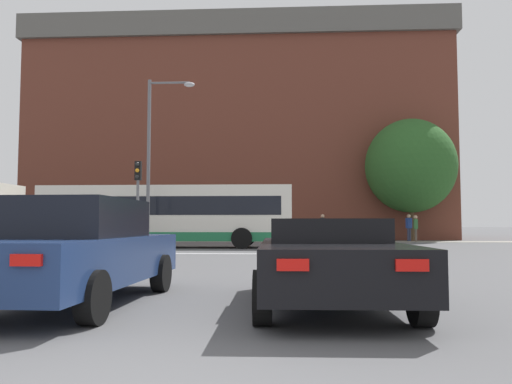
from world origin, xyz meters
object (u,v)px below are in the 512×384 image
(traffic_light_near_left, at_px, (138,190))
(bus_crossing_lead, at_px, (167,215))
(pedestrian_walking_west, at_px, (323,225))
(car_saloon_left, at_px, (76,251))
(street_lamp_junction, at_px, (156,146))
(car_roadster_right, at_px, (329,260))
(pedestrian_walking_east, at_px, (416,226))
(traffic_light_far_left, at_px, (197,204))
(pedestrian_waiting, at_px, (409,225))

(traffic_light_near_left, bearing_deg, bus_crossing_lead, 86.65)
(bus_crossing_lead, xyz_separation_m, pedestrian_walking_west, (8.55, 9.65, -0.54))
(traffic_light_near_left, bearing_deg, pedestrian_walking_west, 57.82)
(bus_crossing_lead, bearing_deg, pedestrian_walking_west, -41.52)
(car_saloon_left, relative_size, street_lamp_junction, 0.60)
(car_roadster_right, relative_size, pedestrian_walking_east, 2.47)
(bus_crossing_lead, bearing_deg, street_lamp_junction, 178.78)
(bus_crossing_lead, height_order, traffic_light_near_left, traffic_light_near_left)
(car_roadster_right, distance_m, pedestrian_walking_east, 27.65)
(car_saloon_left, height_order, street_lamp_junction, street_lamp_junction)
(traffic_light_far_left, xyz_separation_m, street_lamp_junction, (-0.14, -10.19, 2.31))
(car_roadster_right, bearing_deg, bus_crossing_lead, 109.18)
(street_lamp_junction, bearing_deg, pedestrian_walking_west, 54.05)
(pedestrian_waiting, bearing_deg, street_lamp_junction, 5.94)
(traffic_light_near_left, xyz_separation_m, pedestrian_walking_east, (14.85, 13.08, -1.54))
(car_roadster_right, height_order, street_lamp_junction, street_lamp_junction)
(traffic_light_far_left, relative_size, pedestrian_walking_west, 1.97)
(street_lamp_junction, relative_size, pedestrian_walking_east, 4.50)
(bus_crossing_lead, xyz_separation_m, pedestrian_walking_east, (14.60, 8.75, -0.60))
(pedestrian_walking_east, relative_size, pedestrian_walking_west, 0.95)
(pedestrian_walking_east, bearing_deg, pedestrian_waiting, -167.76)
(traffic_light_near_left, relative_size, traffic_light_far_left, 1.04)
(traffic_light_far_left, bearing_deg, car_saloon_left, -83.99)
(car_saloon_left, bearing_deg, bus_crossing_lead, 100.70)
(bus_crossing_lead, relative_size, traffic_light_far_left, 3.43)
(traffic_light_far_left, height_order, pedestrian_walking_east, traffic_light_far_left)
(car_roadster_right, xyz_separation_m, pedestrian_walking_west, (2.08, 27.33, 0.45))
(bus_crossing_lead, xyz_separation_m, traffic_light_near_left, (-0.25, -4.33, 0.94))
(bus_crossing_lead, relative_size, pedestrian_walking_west, 6.74)
(traffic_light_near_left, xyz_separation_m, street_lamp_junction, (0.21, 2.13, 2.21))
(car_saloon_left, bearing_deg, pedestrian_walking_east, 67.63)
(pedestrian_waiting, bearing_deg, bus_crossing_lead, 0.51)
(car_saloon_left, bearing_deg, traffic_light_near_left, 104.59)
(car_roadster_right, distance_m, pedestrian_waiting, 28.70)
(car_saloon_left, height_order, pedestrian_walking_west, pedestrian_walking_west)
(bus_crossing_lead, bearing_deg, car_saloon_left, -170.99)
(car_roadster_right, height_order, traffic_light_near_left, traffic_light_near_left)
(car_saloon_left, bearing_deg, pedestrian_walking_west, 79.82)
(bus_crossing_lead, distance_m, street_lamp_junction, 3.84)
(car_roadster_right, distance_m, bus_crossing_lead, 18.84)
(car_roadster_right, height_order, bus_crossing_lead, bus_crossing_lead)
(car_saloon_left, xyz_separation_m, pedestrian_walking_east, (11.80, 26.42, 0.26))
(car_saloon_left, xyz_separation_m, car_roadster_right, (3.66, -0.01, -0.12))
(bus_crossing_lead, distance_m, pedestrian_waiting, 17.51)
(car_roadster_right, xyz_separation_m, street_lamp_junction, (-6.51, 15.48, 4.14))
(pedestrian_walking_east, bearing_deg, street_lamp_junction, -48.98)
(street_lamp_junction, bearing_deg, car_saloon_left, -79.57)
(pedestrian_waiting, relative_size, pedestrian_walking_east, 1.05)
(bus_crossing_lead, height_order, traffic_light_far_left, traffic_light_far_left)
(car_roadster_right, bearing_deg, street_lamp_junction, 111.91)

